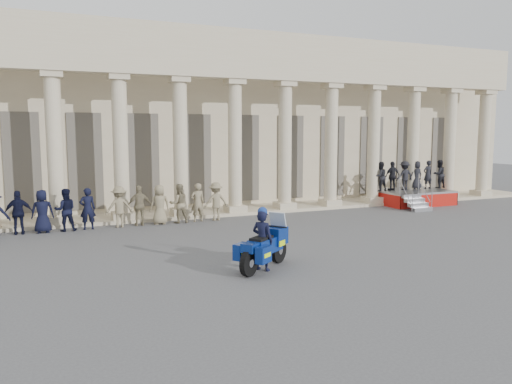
% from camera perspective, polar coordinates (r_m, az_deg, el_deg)
% --- Properties ---
extents(ground, '(90.00, 90.00, 0.00)m').
position_cam_1_polar(ground, '(15.95, 3.43, -7.23)').
color(ground, '#4A4A4D').
rests_on(ground, ground).
extents(building, '(40.00, 12.50, 9.00)m').
position_cam_1_polar(building, '(29.42, -9.51, 8.02)').
color(building, '#C0B090').
rests_on(building, ground).
extents(officer_rank, '(15.48, 0.64, 1.68)m').
position_cam_1_polar(officer_rank, '(20.97, -23.79, -2.06)').
color(officer_rank, black).
rests_on(officer_rank, ground).
extents(reviewing_stand, '(4.76, 3.75, 2.33)m').
position_cam_1_polar(reviewing_stand, '(28.22, 17.23, 1.26)').
color(reviewing_stand, gray).
rests_on(reviewing_stand, ground).
extents(motorcycle, '(2.04, 1.70, 1.55)m').
position_cam_1_polar(motorcycle, '(14.23, 1.00, -6.19)').
color(motorcycle, black).
rests_on(motorcycle, ground).
extents(rider, '(0.70, 0.75, 1.81)m').
position_cam_1_polar(rider, '(14.07, 0.74, -5.38)').
color(rider, black).
rests_on(rider, ground).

